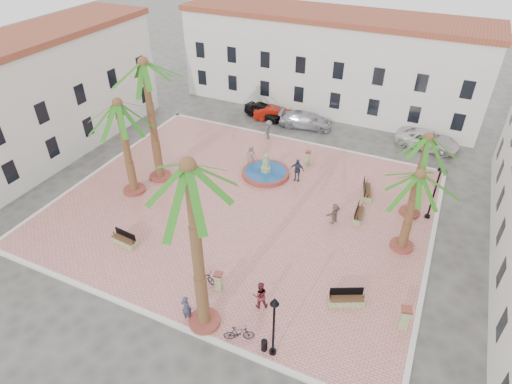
% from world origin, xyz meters
% --- Properties ---
extents(ground, '(120.00, 120.00, 0.00)m').
position_xyz_m(ground, '(0.00, 0.00, 0.00)').
color(ground, '#56544F').
rests_on(ground, ground).
extents(plaza, '(26.00, 22.00, 0.15)m').
position_xyz_m(plaza, '(0.00, 0.00, 0.07)').
color(plaza, '#DA827B').
rests_on(plaza, ground).
extents(kerb_n, '(26.30, 0.30, 0.16)m').
position_xyz_m(kerb_n, '(0.00, 11.00, 0.08)').
color(kerb_n, silver).
rests_on(kerb_n, ground).
extents(kerb_s, '(26.30, 0.30, 0.16)m').
position_xyz_m(kerb_s, '(0.00, -11.00, 0.08)').
color(kerb_s, silver).
rests_on(kerb_s, ground).
extents(kerb_e, '(0.30, 22.30, 0.16)m').
position_xyz_m(kerb_e, '(13.00, 0.00, 0.08)').
color(kerb_e, silver).
rests_on(kerb_e, ground).
extents(kerb_w, '(0.30, 22.30, 0.16)m').
position_xyz_m(kerb_w, '(-13.00, 0.00, 0.08)').
color(kerb_w, silver).
rests_on(kerb_w, ground).
extents(building_north, '(30.40, 7.40, 9.50)m').
position_xyz_m(building_north, '(-0.00, 19.99, 4.77)').
color(building_north, white).
rests_on(building_north, ground).
extents(building_west, '(6.40, 24.40, 10.00)m').
position_xyz_m(building_west, '(-19.00, 0.00, 5.02)').
color(building_west, white).
rests_on(building_west, ground).
extents(fountain, '(3.82, 3.82, 1.98)m').
position_xyz_m(fountain, '(-0.16, 4.37, 0.42)').
color(fountain, '#A14438').
rests_on(fountain, plaza).
extents(palm_nw, '(5.60, 5.60, 9.73)m').
position_xyz_m(palm_nw, '(-7.66, 0.50, 8.51)').
color(palm_nw, '#A14438').
rests_on(palm_nw, plaza).
extents(palm_sw, '(5.37, 5.37, 7.59)m').
position_xyz_m(palm_sw, '(-8.37, -1.91, 6.50)').
color(palm_sw, '#A14438').
rests_on(palm_sw, plaza).
extents(palm_s, '(5.48, 5.48, 10.22)m').
position_xyz_m(palm_s, '(2.72, -10.25, 9.00)').
color(palm_s, '#A14438').
rests_on(palm_s, plaza).
extents(palm_e, '(4.81, 4.81, 5.91)m').
position_xyz_m(palm_e, '(11.26, 0.23, 4.99)').
color(palm_e, '#A14438').
rests_on(palm_e, plaza).
extents(palm_ne, '(4.67, 4.67, 6.42)m').
position_xyz_m(palm_ne, '(11.18, 4.08, 5.50)').
color(palm_ne, '#A14438').
rests_on(palm_ne, plaza).
extents(bench_s, '(1.85, 0.72, 0.95)m').
position_xyz_m(bench_s, '(-5.18, -7.04, 0.42)').
color(bench_s, '#91A669').
rests_on(bench_s, plaza).
extents(bench_se, '(2.04, 1.41, 1.04)m').
position_xyz_m(bench_se, '(9.21, -5.84, 0.44)').
color(bench_se, '#91A669').
rests_on(bench_se, plaza).
extents(bench_e, '(0.61, 1.76, 0.91)m').
position_xyz_m(bench_e, '(8.01, 2.03, 0.41)').
color(bench_e, '#91A669').
rests_on(bench_e, plaza).
extents(bench_ne, '(1.11, 2.10, 1.06)m').
position_xyz_m(bench_ne, '(7.87, 4.96, 0.45)').
color(bench_ne, '#91A669').
rests_on(bench_ne, plaza).
extents(lamppost_s, '(0.44, 0.44, 4.06)m').
position_xyz_m(lamppost_s, '(6.72, -10.40, 2.90)').
color(lamppost_s, black).
rests_on(lamppost_s, plaza).
extents(lamppost_e, '(0.47, 0.47, 4.35)m').
position_xyz_m(lamppost_e, '(12.40, 4.12, 3.09)').
color(lamppost_e, black).
rests_on(lamppost_e, plaza).
extents(bollard_se, '(0.53, 0.53, 1.29)m').
position_xyz_m(bollard_se, '(2.29, -7.89, 0.82)').
color(bollard_se, '#91A669').
rests_on(bollard_se, plaza).
extents(bollard_n, '(0.50, 0.50, 1.26)m').
position_xyz_m(bollard_n, '(2.38, 7.34, 0.80)').
color(bollard_n, '#91A669').
rests_on(bollard_n, plaza).
extents(bollard_e, '(0.64, 0.64, 1.48)m').
position_xyz_m(bollard_e, '(12.31, -6.14, 0.91)').
color(bollard_e, '#91A669').
rests_on(bollard_e, plaza).
extents(litter_bin, '(0.33, 0.33, 0.65)m').
position_xyz_m(litter_bin, '(6.26, -10.40, 0.47)').
color(litter_bin, black).
rests_on(litter_bin, plaza).
extents(cyclist_a, '(0.63, 0.42, 1.69)m').
position_xyz_m(cyclist_a, '(1.76, -10.40, 1.00)').
color(cyclist_a, '#353650').
rests_on(cyclist_a, plaza).
extents(bicycle_a, '(1.75, 0.94, 0.87)m').
position_xyz_m(bicycle_a, '(1.16, -7.60, 0.59)').
color(bicycle_a, black).
rests_on(bicycle_a, plaza).
extents(cyclist_b, '(1.08, 1.00, 1.78)m').
position_xyz_m(cyclist_b, '(4.94, -7.99, 1.04)').
color(cyclist_b, maroon).
rests_on(cyclist_b, plaza).
extents(bicycle_b, '(1.64, 1.11, 0.96)m').
position_xyz_m(bicycle_b, '(4.86, -10.40, 0.63)').
color(bicycle_b, black).
rests_on(bicycle_b, plaza).
extents(pedestrian_fountain_a, '(0.96, 0.85, 1.66)m').
position_xyz_m(pedestrian_fountain_a, '(-2.02, 5.52, 0.98)').
color(pedestrian_fountain_a, '#927060').
rests_on(pedestrian_fountain_a, plaza).
extents(pedestrian_fountain_b, '(1.15, 0.56, 1.89)m').
position_xyz_m(pedestrian_fountain_b, '(2.37, 4.72, 1.10)').
color(pedestrian_fountain_b, '#2D3650').
rests_on(pedestrian_fountain_b, plaza).
extents(pedestrian_north, '(0.84, 1.25, 1.80)m').
position_xyz_m(pedestrian_north, '(-2.42, 10.19, 1.05)').
color(pedestrian_north, '#57575D').
rests_on(pedestrian_north, plaza).
extents(pedestrian_east, '(0.99, 1.49, 1.54)m').
position_xyz_m(pedestrian_east, '(6.55, 0.83, 0.92)').
color(pedestrian_east, gray).
rests_on(pedestrian_east, plaza).
extents(car_black, '(4.65, 2.81, 1.48)m').
position_xyz_m(car_black, '(-4.72, 14.39, 0.74)').
color(car_black, black).
rests_on(car_black, ground).
extents(car_red, '(4.31, 2.58, 1.34)m').
position_xyz_m(car_red, '(-3.63, 14.39, 0.67)').
color(car_red, '#9C1207').
rests_on(car_red, ground).
extents(car_silver, '(5.37, 2.83, 1.48)m').
position_xyz_m(car_silver, '(-0.23, 14.14, 0.74)').
color(car_silver, '#B1B1BA').
rests_on(car_silver, ground).
extents(car_white, '(5.69, 3.14, 1.51)m').
position_xyz_m(car_white, '(11.04, 14.86, 0.75)').
color(car_white, silver).
rests_on(car_white, ground).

